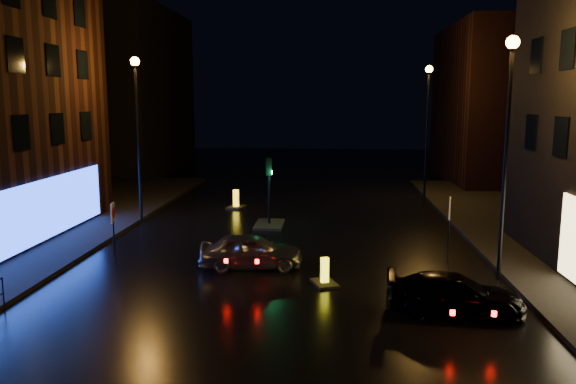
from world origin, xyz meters
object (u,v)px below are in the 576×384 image
Objects in this scene: silver_hatchback at (251,251)px; road_sign_left at (113,218)px; bollard_near at (325,279)px; road_sign_right at (449,214)px; bollard_far at (236,204)px; dark_sedan at (455,294)px; traffic_signal at (269,216)px.

silver_hatchback is 1.66× the size of road_sign_left.
bollard_near is 6.06m from road_sign_right.
road_sign_right is at bearing -32.54° from bollard_far.
dark_sedan is 13.04m from road_sign_left.
silver_hatchback is 12.02m from bollard_far.
bollard_near is at bearing 47.50° from road_sign_right.
bollard_near is at bearing -72.21° from traffic_signal.
silver_hatchback is 7.81m from dark_sedan.
dark_sedan reaches higher than bollard_near.
bollard_near is at bearing -24.62° from road_sign_left.
bollard_far is at bearing 118.68° from traffic_signal.
bollard_near is at bearing 64.52° from dark_sedan.
traffic_signal is 1.48× the size of road_sign_left.
bollard_far is at bearing 7.11° from silver_hatchback.
road_sign_left is at bearing -92.02° from bollard_far.
bollard_far is at bearing 35.70° from dark_sedan.
road_sign_left reaches higher than dark_sedan.
road_sign_left is at bearing 144.29° from bollard_near.
traffic_signal reaches higher than bollard_far.
traffic_signal is 2.45× the size of bollard_far.
traffic_signal reaches higher than road_sign_left.
traffic_signal is 2.71× the size of bollard_near.
bollard_far is 0.60× the size of road_sign_left.
road_sign_right is at bearing -36.65° from traffic_signal.
dark_sedan is at bearing -30.03° from road_sign_left.
traffic_signal is 13.19m from dark_sedan.
silver_hatchback reaches higher than dark_sedan.
road_sign_right reaches higher than road_sign_left.
dark_sedan is at bearing -47.12° from bollard_far.
bollard_near is 0.90× the size of bollard_far.
silver_hatchback is at bearing 127.47° from bollard_near.
road_sign_right is at bearing 13.75° from bollard_near.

